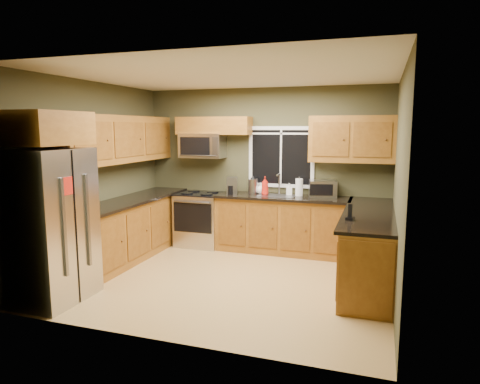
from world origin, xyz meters
The scene contains 29 objects.
floor centered at (0.00, 0.00, 0.00)m, with size 4.20×4.20×0.00m, color tan.
ceiling centered at (0.00, 0.00, 2.70)m, with size 4.20×4.20×0.00m, color white.
back_wall centered at (0.00, 1.80, 1.35)m, with size 4.20×4.20×0.00m, color #403E26.
front_wall centered at (0.00, -1.80, 1.35)m, with size 4.20×4.20×0.00m, color #403E26.
left_wall centered at (-2.10, 0.00, 1.35)m, with size 3.60×3.60×0.00m, color #403E26.
right_wall centered at (2.10, 0.00, 1.35)m, with size 3.60×3.60×0.00m, color #403E26.
window centered at (0.30, 1.78, 1.55)m, with size 1.12×0.03×1.02m.
base_cabinets_left centered at (-1.80, 0.48, 0.45)m, with size 0.60×2.65×0.90m, color brown.
countertop_left centered at (-1.78, 0.48, 0.92)m, with size 0.65×2.65×0.04m, color black.
base_cabinets_back centered at (0.42, 1.50, 0.45)m, with size 2.17×0.60×0.90m, color brown.
countertop_back centered at (0.42, 1.48, 0.92)m, with size 2.17×0.65×0.04m, color black.
base_cabinets_peninsula centered at (1.80, 0.54, 0.45)m, with size 0.60×2.52×0.90m.
countertop_peninsula centered at (1.78, 0.55, 0.92)m, with size 0.65×2.50×0.04m, color black.
upper_cabinets_left centered at (-1.94, 0.48, 1.86)m, with size 0.33×2.65×0.72m, color brown.
upper_cabinets_back_left centered at (-0.85, 1.64, 2.07)m, with size 1.30×0.33×0.30m, color brown.
upper_cabinets_back_right centered at (1.45, 1.64, 1.86)m, with size 1.30×0.33×0.72m, color brown.
upper_cabinet_over_fridge centered at (-1.74, -1.30, 2.03)m, with size 0.72×0.90×0.38m, color brown.
refrigerator centered at (-1.74, -1.30, 0.90)m, with size 0.74×0.90×1.80m.
range centered at (-1.05, 1.47, 0.47)m, with size 0.76×0.69×0.94m.
microwave centered at (-1.05, 1.61, 1.73)m, with size 0.76×0.41×0.42m.
sink centered at (0.30, 1.49, 0.95)m, with size 0.60×0.42×0.36m.
toaster_oven centered at (1.03, 1.61, 1.07)m, with size 0.48×0.41×0.26m.
coffee_maker centered at (-0.45, 1.43, 1.07)m, with size 0.22×0.26×0.28m.
kettle centered at (-0.13, 1.60, 1.08)m, with size 0.19×0.19×0.30m.
paper_towel_roll centered at (0.65, 1.60, 1.08)m, with size 0.14×0.14×0.31m.
soap_bottle_a centered at (0.10, 1.51, 1.09)m, with size 0.12×0.12×0.30m, color red.
soap_bottle_b centered at (0.48, 1.62, 1.04)m, with size 0.09×0.09×0.19m, color white.
soap_bottle_c centered at (0.00, 1.61, 1.03)m, with size 0.14×0.14×0.18m, color white.
cordless_phone centered at (1.57, -0.08, 1.00)m, with size 0.11×0.11×0.20m.
Camera 1 is at (1.90, -5.23, 2.03)m, focal length 32.00 mm.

